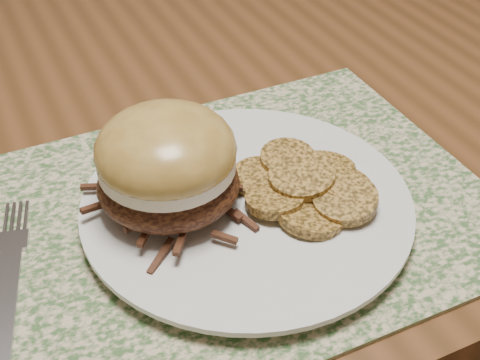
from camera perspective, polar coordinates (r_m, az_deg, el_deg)
name	(u,v)px	position (r m, az deg, el deg)	size (l,w,h in m)	color
dining_table	(296,95)	(0.88, 4.79, 7.22)	(1.50, 0.90, 0.75)	brown
placemat	(227,214)	(0.57, -1.16, -2.88)	(0.45, 0.33, 0.00)	#3A5D30
dinner_plate	(247,207)	(0.56, 0.57, -2.29)	(0.26, 0.26, 0.02)	silver
pork_sandwich	(167,164)	(0.53, -6.26, 1.32)	(0.15, 0.15, 0.09)	black
roasted_potatoes	(306,185)	(0.56, 5.67, -0.42)	(0.13, 0.14, 0.03)	#A67730
fork	(7,289)	(0.53, -19.24, -8.74)	(0.07, 0.20, 0.00)	#B0B0B7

